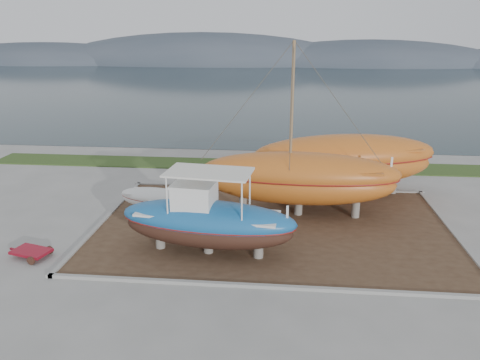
# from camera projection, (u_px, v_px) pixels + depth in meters

# --- Properties ---
(ground) EXTENTS (140.00, 140.00, 0.00)m
(ground) POSITION_uv_depth(u_px,v_px,m) (271.00, 263.00, 20.71)
(ground) COLOR gray
(ground) RESTS_ON ground
(dirt_patch) EXTENTS (18.00, 12.00, 0.06)m
(dirt_patch) POSITION_uv_depth(u_px,v_px,m) (273.00, 227.00, 24.49)
(dirt_patch) COLOR #422D1E
(dirt_patch) RESTS_ON ground
(curb_frame) EXTENTS (18.60, 12.60, 0.15)m
(curb_frame) POSITION_uv_depth(u_px,v_px,m) (273.00, 226.00, 24.47)
(curb_frame) COLOR gray
(curb_frame) RESTS_ON ground
(grass_strip) EXTENTS (44.00, 3.00, 0.08)m
(grass_strip) POSITION_uv_depth(u_px,v_px,m) (277.00, 166.00, 35.37)
(grass_strip) COLOR #284219
(grass_strip) RESTS_ON ground
(sea) EXTENTS (260.00, 100.00, 0.04)m
(sea) POSITION_uv_depth(u_px,v_px,m) (283.00, 85.00, 86.99)
(sea) COLOR #16272C
(sea) RESTS_ON ground
(mountain_ridge) EXTENTS (200.00, 36.00, 20.00)m
(mountain_ridge) POSITION_uv_depth(u_px,v_px,m) (285.00, 64.00, 139.07)
(mountain_ridge) COLOR #333D49
(mountain_ridge) RESTS_ON ground
(blue_caique) EXTENTS (8.36, 3.46, 3.91)m
(blue_caique) POSITION_uv_depth(u_px,v_px,m) (208.00, 213.00, 21.02)
(blue_caique) COLOR #195B9B
(blue_caique) RESTS_ON dirt_patch
(white_dinghy) EXTENTS (4.72, 2.61, 1.34)m
(white_dinghy) POSITION_uv_depth(u_px,v_px,m) (158.00, 201.00, 26.08)
(white_dinghy) COLOR white
(white_dinghy) RESTS_ON dirt_patch
(orange_sailboat) EXTENTS (10.85, 3.52, 9.31)m
(orange_sailboat) POSITION_uv_depth(u_px,v_px,m) (301.00, 132.00, 24.62)
(orange_sailboat) COLOR #B0581B
(orange_sailboat) RESTS_ON dirt_patch
(orange_bare_hull) EXTENTS (11.74, 5.63, 3.70)m
(orange_bare_hull) POSITION_uv_depth(u_px,v_px,m) (344.00, 166.00, 28.52)
(orange_bare_hull) COLOR #B0581B
(orange_bare_hull) RESTS_ON dirt_patch
(red_trailer) EXTENTS (2.73, 1.86, 0.35)m
(red_trailer) POSITION_uv_depth(u_px,v_px,m) (32.00, 254.00, 21.23)
(red_trailer) COLOR maroon
(red_trailer) RESTS_ON ground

